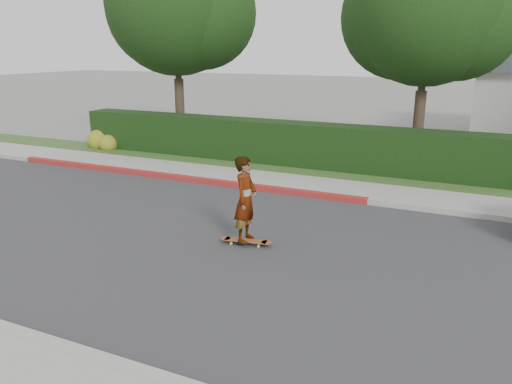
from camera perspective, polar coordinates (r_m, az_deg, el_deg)
ground at (r=9.76m, az=1.64°, el=-7.31°), size 120.00×120.00×0.00m
road at (r=9.76m, az=1.64°, el=-7.29°), size 60.00×8.00×0.01m
curb_near at (r=6.63m, az=-13.25°, el=-19.55°), size 60.00×0.20×0.15m
curb_far at (r=13.38m, az=8.53°, el=-0.53°), size 60.00×0.20×0.15m
curb_red_section at (r=15.45m, az=-9.55°, el=1.72°), size 12.00×0.21×0.15m
sidewalk_far at (r=14.22m, az=9.55°, el=0.37°), size 60.00×1.60×0.12m
planting_strip at (r=15.72m, az=11.10°, el=1.79°), size 60.00×1.60×0.10m
hedge at (r=17.04m, az=1.85°, el=5.62°), size 15.00×1.00×1.50m
flowering_shrub at (r=20.46m, az=-17.18°, el=5.52°), size 1.40×1.00×0.90m
tree_left at (r=20.23m, az=-8.89°, el=19.97°), size 5.99×5.21×8.00m
tree_center at (r=17.57m, az=19.13°, el=18.71°), size 5.66×4.84×7.44m
skateboard at (r=10.23m, az=-1.17°, el=-5.59°), size 1.10×0.40×0.10m
skateboarder at (r=9.93m, az=-1.20°, el=-0.84°), size 0.45×0.65×1.74m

